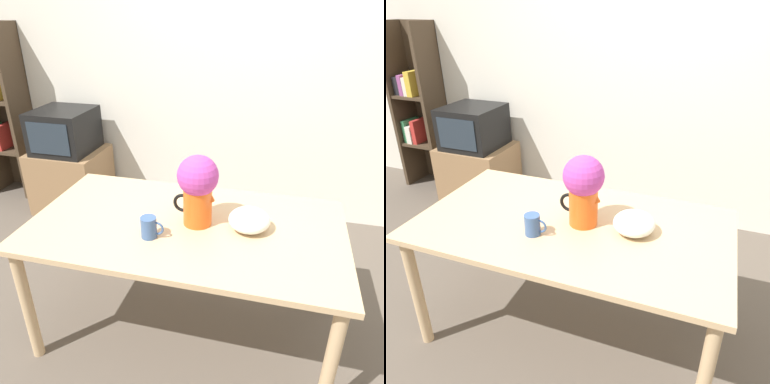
# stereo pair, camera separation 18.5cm
# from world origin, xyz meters

# --- Properties ---
(ground_plane) EXTENTS (12.00, 12.00, 0.00)m
(ground_plane) POSITION_xyz_m (0.00, 0.00, 0.00)
(ground_plane) COLOR brown
(wall_back) EXTENTS (8.00, 0.05, 2.60)m
(wall_back) POSITION_xyz_m (0.00, 1.64, 1.30)
(wall_back) COLOR silver
(wall_back) RESTS_ON ground_plane
(table) EXTENTS (1.60, 0.90, 0.72)m
(table) POSITION_xyz_m (-0.10, 0.09, 0.64)
(table) COLOR tan
(table) RESTS_ON ground_plane
(flower_vase) EXTENTS (0.23, 0.20, 0.37)m
(flower_vase) POSITION_xyz_m (-0.04, 0.11, 0.93)
(flower_vase) COLOR #E05619
(flower_vase) RESTS_ON table
(coffee_mug) EXTENTS (0.11, 0.08, 0.11)m
(coffee_mug) POSITION_xyz_m (-0.23, -0.07, 0.77)
(coffee_mug) COLOR #385689
(coffee_mug) RESTS_ON table
(white_bowl) EXTENTS (0.21, 0.21, 0.11)m
(white_bowl) POSITION_xyz_m (0.22, 0.11, 0.78)
(white_bowl) COLOR white
(white_bowl) RESTS_ON table
(tv_stand) EXTENTS (0.61, 0.53, 0.57)m
(tv_stand) POSITION_xyz_m (-1.52, 1.28, 0.28)
(tv_stand) COLOR #8E6B47
(tv_stand) RESTS_ON ground_plane
(tv_set) EXTENTS (0.48, 0.49, 0.37)m
(tv_set) POSITION_xyz_m (-1.52, 1.28, 0.75)
(tv_set) COLOR black
(tv_set) RESTS_ON tv_stand
(bookshelf) EXTENTS (0.44, 0.32, 1.61)m
(bookshelf) POSITION_xyz_m (-2.29, 1.47, 0.80)
(bookshelf) COLOR #423323
(bookshelf) RESTS_ON ground_plane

